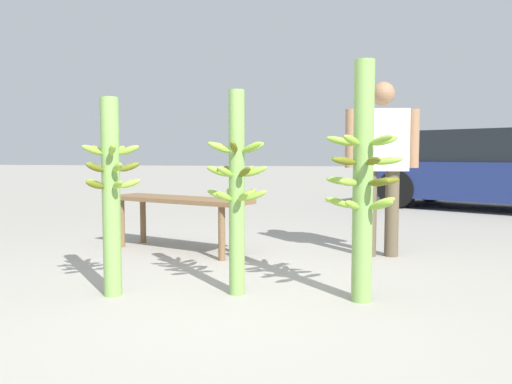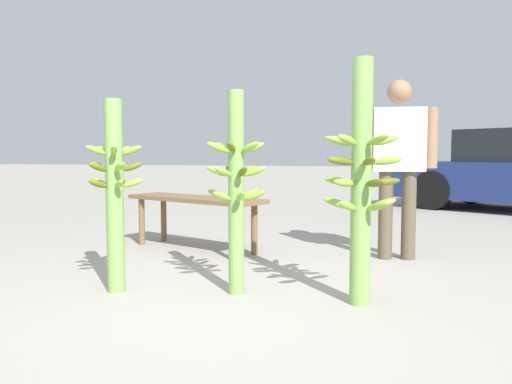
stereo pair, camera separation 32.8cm
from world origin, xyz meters
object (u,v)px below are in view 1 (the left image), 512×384
banana_stalk_center (237,187)px  vendor_person (382,154)px  banana_stalk_left (111,192)px  parked_car (488,171)px  banana_stalk_right (363,180)px  market_bench (178,205)px

banana_stalk_center → vendor_person: size_ratio=0.85×
banana_stalk_left → parked_car: bearing=59.2°
banana_stalk_center → banana_stalk_right: size_ratio=0.89×
market_bench → banana_stalk_right: bearing=-18.0°
parked_car → banana_stalk_right: bearing=-171.6°
banana_stalk_left → vendor_person: vendor_person is taller
vendor_person → banana_stalk_right: bearing=73.6°
banana_stalk_left → banana_stalk_center: 0.81m
banana_stalk_left → banana_stalk_center: (0.78, 0.20, 0.03)m
banana_stalk_center → vendor_person: bearing=56.8°
banana_stalk_center → vendor_person: vendor_person is taller
banana_stalk_left → market_bench: 1.56m
banana_stalk_center → parked_car: size_ratio=0.31×
banana_stalk_right → market_bench: bearing=142.2°
banana_stalk_center → banana_stalk_right: bearing=0.5°
banana_stalk_left → parked_car: size_ratio=0.30×
vendor_person → market_bench: bearing=-5.8°
banana_stalk_left → banana_stalk_right: (1.58, 0.21, 0.09)m
banana_stalk_center → market_bench: size_ratio=0.86×
banana_stalk_center → banana_stalk_right: (0.80, 0.01, 0.06)m
banana_stalk_right → parked_car: (2.09, 5.95, -0.11)m
banana_stalk_left → market_bench: size_ratio=0.83×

